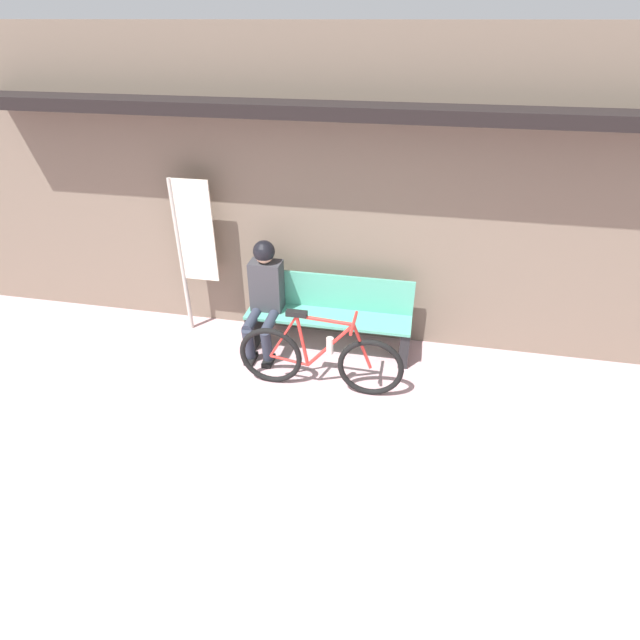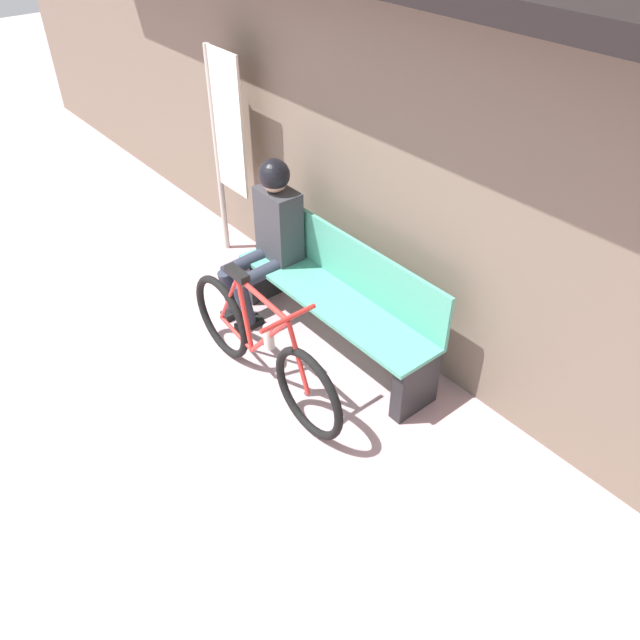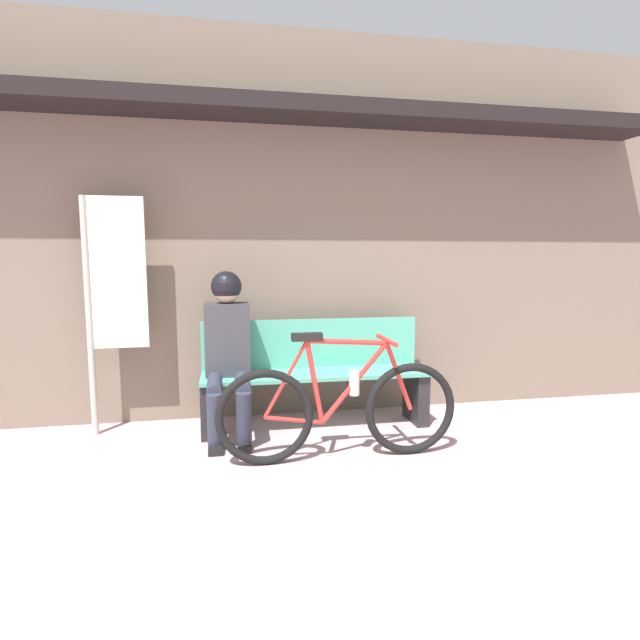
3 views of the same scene
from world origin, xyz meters
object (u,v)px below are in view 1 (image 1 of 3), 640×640
(person_seated, at_px, (264,291))
(park_bench_near, at_px, (329,317))
(bicycle, at_px, (320,359))
(banner_pole, at_px, (191,241))

(person_seated, bearing_deg, park_bench_near, 9.12)
(person_seated, bearing_deg, bicycle, -39.79)
(bicycle, relative_size, banner_pole, 0.91)
(park_bench_near, bearing_deg, person_seated, -170.88)
(park_bench_near, xyz_separation_m, person_seated, (-0.68, -0.11, 0.31))
(bicycle, height_order, person_seated, person_seated)
(park_bench_near, distance_m, person_seated, 0.76)
(park_bench_near, xyz_separation_m, bicycle, (0.04, -0.72, -0.06))
(banner_pole, bearing_deg, person_seated, -13.58)
(person_seated, distance_m, banner_pole, 0.98)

